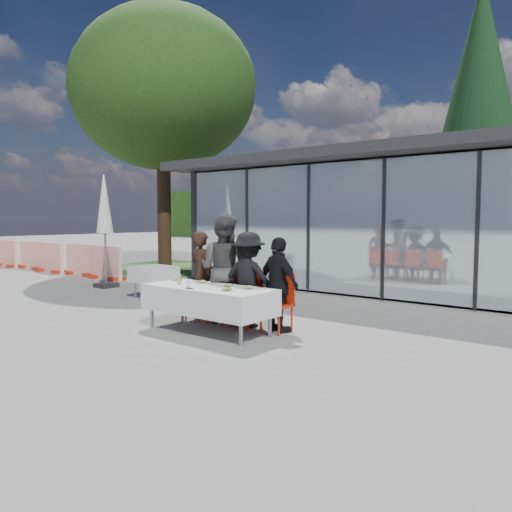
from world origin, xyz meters
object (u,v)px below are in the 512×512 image
Objects in this scene: diner_chair_d at (280,299)px; diner_c at (248,280)px; diner_a at (202,275)px; plate_d at (249,288)px; diner_chair_a at (203,290)px; construction_barriers at (41,258)px; deciduous_tree at (163,90)px; conifer_tree at (479,103)px; juice_bottle at (179,280)px; folded_eyeglasses at (189,288)px; dining_table at (208,299)px; plate_a at (178,280)px; diner_b at (224,269)px; diner_chair_c at (250,295)px; plate_extra at (227,290)px; market_umbrella at (105,212)px; plate_c at (228,286)px; diner_d at (279,285)px; diner_chair_b at (225,292)px; spare_table_left at (154,274)px; plate_b at (202,282)px.

diner_c is at bearing -177.32° from diner_chair_d.
diner_a reaches higher than plate_d.
diner_chair_a is 4.22× the size of plate_d.
diner_chair_a is at bearing -12.99° from construction_barriers.
construction_barriers is at bearing -129.96° from deciduous_tree.
conifer_tree reaches higher than deciduous_tree.
deciduous_tree is (-7.97, 6.57, 5.65)m from juice_bottle.
diner_c reaches higher than folded_eyeglasses.
dining_table is 1.17m from diner_chair_d.
plate_a is 0.02× the size of deciduous_tree.
folded_eyeglasses is (0.83, -0.52, -0.02)m from plate_a.
construction_barriers is at bearing 2.14° from diner_a.
diner_chair_c is at bearing 169.04° from diner_b.
dining_table is 0.24× the size of deciduous_tree.
plate_d is 14.32m from conifer_tree.
diner_a is 1.36m from folded_eyeglasses.
diner_chair_c is 4.22× the size of plate_extra.
market_umbrella reaches higher than dining_table.
plate_a is 1.22m from plate_c.
diner_c is at bearing 166.03° from diner_b.
market_umbrella is at bearing 157.63° from juice_bottle.
diner_chair_b is at bearing 13.55° from diner_d.
diner_chair_a is at bearing 180.00° from diner_chair_d.
diner_chair_d is (0.00, 0.03, -0.24)m from diner_d.
diner_d is 0.61m from plate_d.
deciduous_tree reaches higher than plate_extra.
construction_barriers reaches higher than folded_eyeglasses.
diner_d reaches higher than juice_bottle.
plate_d is 1.65× the size of folded_eyeglasses.
plate_d is (1.07, -0.63, 0.24)m from diner_chair_b.
dining_table is at bearing -37.12° from deciduous_tree.
juice_bottle is (-0.82, -0.87, 0.29)m from diner_chair_c.
juice_bottle is 3.41m from spare_table_left.
diner_chair_a is at bearing 158.88° from plate_d.
folded_eyeglasses is at bearing -22.74° from market_umbrella.
plate_a is at bearing 139.97° from juice_bottle.
diner_chair_d reaches higher than folded_eyeglasses.
dining_table is 0.71m from plate_extra.
plate_b is 11.84m from deciduous_tree.
plate_a is 1.00× the size of plate_extra.
plate_d is 1.40× the size of juice_bottle.
folded_eyeglasses is at bearing -17.40° from construction_barriers.
plate_extra reaches higher than folded_eyeglasses.
diner_chair_b is 1.26m from plate_d.
conifer_tree is at bearing 86.73° from plate_b.
spare_table_left is at bearing 165.42° from diner_chair_c.
juice_bottle is at bearing 174.16° from plate_extra.
spare_table_left is at bearing -10.42° from construction_barriers.
market_umbrella is (-6.57, 1.92, 1.24)m from plate_d.
juice_bottle is at bearing 125.23° from diner_a.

